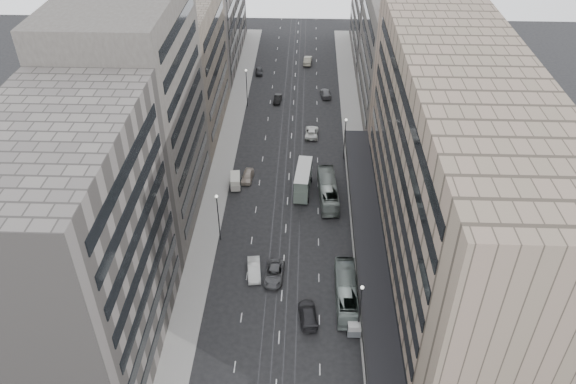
# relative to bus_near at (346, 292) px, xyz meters

# --- Properties ---
(ground) EXTENTS (220.00, 220.00, 0.00)m
(ground) POSITION_rel_bus_near_xyz_m (-8.50, -0.53, -1.55)
(ground) COLOR black
(ground) RESTS_ON ground
(sidewalk_right) EXTENTS (4.00, 125.00, 0.15)m
(sidewalk_right) POSITION_rel_bus_near_xyz_m (3.50, 36.97, -1.48)
(sidewalk_right) COLOR gray
(sidewalk_right) RESTS_ON ground
(sidewalk_left) EXTENTS (4.00, 125.00, 0.15)m
(sidewalk_left) POSITION_rel_bus_near_xyz_m (-20.50, 36.97, -1.48)
(sidewalk_left) COLOR gray
(sidewalk_left) RESTS_ON ground
(department_store) EXTENTS (19.20, 60.00, 30.00)m
(department_store) POSITION_rel_bus_near_xyz_m (12.95, 7.47, 13.39)
(department_store) COLOR #776857
(department_store) RESTS_ON ground
(building_right_mid) EXTENTS (15.00, 28.00, 24.00)m
(building_right_mid) POSITION_rel_bus_near_xyz_m (13.00, 51.47, 10.45)
(building_right_mid) COLOR #443F3B
(building_right_mid) RESTS_ON ground
(building_right_far) EXTENTS (15.00, 32.00, 28.00)m
(building_right_far) POSITION_rel_bus_near_xyz_m (13.00, 81.47, 12.45)
(building_right_far) COLOR #635D59
(building_right_far) RESTS_ON ground
(building_left_a) EXTENTS (15.00, 28.00, 30.00)m
(building_left_a) POSITION_rel_bus_near_xyz_m (-30.00, -8.53, 13.45)
(building_left_a) COLOR #635D59
(building_left_a) RESTS_ON ground
(building_left_b) EXTENTS (15.00, 26.00, 34.00)m
(building_left_b) POSITION_rel_bus_near_xyz_m (-30.00, 18.47, 15.45)
(building_left_b) COLOR #443F3B
(building_left_b) RESTS_ON ground
(building_left_c) EXTENTS (15.00, 28.00, 25.00)m
(building_left_c) POSITION_rel_bus_near_xyz_m (-30.00, 45.47, 10.95)
(building_left_c) COLOR #716658
(building_left_c) RESTS_ON ground
(building_left_d) EXTENTS (15.00, 38.00, 28.00)m
(building_left_d) POSITION_rel_bus_near_xyz_m (-30.00, 78.47, 12.45)
(building_left_d) COLOR #635D59
(building_left_d) RESTS_ON ground
(lamp_right_near) EXTENTS (0.44, 0.44, 8.32)m
(lamp_right_near) POSITION_rel_bus_near_xyz_m (1.20, -5.53, 3.65)
(lamp_right_near) COLOR #262628
(lamp_right_near) RESTS_ON ground
(lamp_right_far) EXTENTS (0.44, 0.44, 8.32)m
(lamp_right_far) POSITION_rel_bus_near_xyz_m (1.20, 34.47, 3.65)
(lamp_right_far) COLOR #262628
(lamp_right_far) RESTS_ON ground
(lamp_left_near) EXTENTS (0.44, 0.44, 8.32)m
(lamp_left_near) POSITION_rel_bus_near_xyz_m (-18.20, 11.47, 3.65)
(lamp_left_near) COLOR #262628
(lamp_left_near) RESTS_ON ground
(lamp_left_far) EXTENTS (0.44, 0.44, 8.32)m
(lamp_left_far) POSITION_rel_bus_near_xyz_m (-18.20, 54.47, 3.65)
(lamp_left_far) COLOR #262628
(lamp_left_far) RESTS_ON ground
(bus_near) EXTENTS (2.68, 11.18, 3.11)m
(bus_near) POSITION_rel_bus_near_xyz_m (0.00, 0.00, 0.00)
(bus_near) COLOR gray
(bus_near) RESTS_ON ground
(bus_far) EXTENTS (3.42, 11.70, 3.22)m
(bus_far) POSITION_rel_bus_near_xyz_m (-1.92, 22.47, 0.05)
(bus_far) COLOR gray
(bus_far) RESTS_ON ground
(double_decker) EXTENTS (3.13, 8.37, 4.48)m
(double_decker) POSITION_rel_bus_near_xyz_m (-6.02, 24.19, 0.86)
(double_decker) COLOR slate
(double_decker) RESTS_ON ground
(vw_microbus) EXTENTS (1.86, 3.95, 2.12)m
(vw_microbus) POSITION_rel_bus_near_xyz_m (0.70, -4.51, -0.38)
(vw_microbus) COLOR slate
(vw_microbus) RESTS_ON ground
(panel_van) EXTENTS (2.09, 3.72, 2.24)m
(panel_van) POSITION_rel_bus_near_xyz_m (-17.43, 25.10, -0.32)
(panel_van) COLOR #B7B1A5
(panel_van) RESTS_ON ground
(sedan_1) EXTENTS (2.28, 5.08, 1.62)m
(sedan_1) POSITION_rel_bus_near_xyz_m (-12.52, 4.46, -0.74)
(sedan_1) COLOR white
(sedan_1) RESTS_ON ground
(sedan_2) EXTENTS (2.87, 5.59, 1.51)m
(sedan_2) POSITION_rel_bus_near_xyz_m (-9.70, 3.81, -0.80)
(sedan_2) COLOR #4C4D4F
(sedan_2) RESTS_ON ground
(sedan_3) EXTENTS (2.84, 5.64, 1.57)m
(sedan_3) POSITION_rel_bus_near_xyz_m (-4.97, -3.36, -0.77)
(sedan_3) COLOR #242426
(sedan_3) RESTS_ON ground
(sedan_4) EXTENTS (2.14, 4.58, 1.52)m
(sedan_4) POSITION_rel_bus_near_xyz_m (-15.60, 27.29, -0.80)
(sedan_4) COLOR #A6988A
(sedan_4) RESTS_ON ground
(sedan_5) EXTENTS (1.75, 4.22, 1.36)m
(sedan_5) POSITION_rel_bus_near_xyz_m (-11.91, 56.67, -0.88)
(sedan_5) COLOR black
(sedan_5) RESTS_ON ground
(sedan_6) EXTENTS (2.67, 5.39, 1.47)m
(sedan_6) POSITION_rel_bus_near_xyz_m (-4.61, 42.77, -0.82)
(sedan_6) COLOR white
(sedan_6) RESTS_ON ground
(sedan_7) EXTENTS (2.55, 5.14, 1.43)m
(sedan_7) POSITION_rel_bus_near_xyz_m (-1.65, 59.66, -0.84)
(sedan_7) COLOR #5E5E60
(sedan_7) RESTS_ON ground
(sedan_8) EXTENTS (1.87, 4.02, 1.33)m
(sedan_8) POSITION_rel_bus_near_xyz_m (-17.00, 70.78, -0.89)
(sedan_8) COLOR #292A2C
(sedan_8) RESTS_ON ground
(sedan_9) EXTENTS (2.16, 5.28, 1.70)m
(sedan_9) POSITION_rel_bus_near_xyz_m (-5.66, 77.12, -0.70)
(sedan_9) COLOR #9C9781
(sedan_9) RESTS_ON ground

